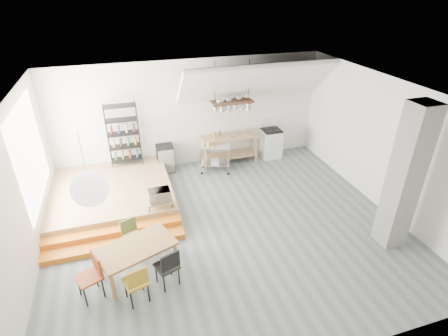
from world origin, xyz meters
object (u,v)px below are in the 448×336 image
object	(u,v)px
dining_table	(136,249)
stove	(270,143)
rolling_cart	(215,155)
mini_fridge	(165,158)

from	to	relation	value
dining_table	stove	bearing A→B (deg)	20.83
rolling_cart	mini_fridge	world-z (taller)	rolling_cart
dining_table	rolling_cart	distance (m)	4.39
rolling_cart	dining_table	bearing A→B (deg)	-106.67
rolling_cart	mini_fridge	size ratio (longest dim) A/B	1.18
dining_table	mini_fridge	bearing A→B (deg)	53.46
dining_table	mini_fridge	size ratio (longest dim) A/B	2.00
mini_fridge	rolling_cart	bearing A→B (deg)	-19.53
stove	dining_table	distance (m)	6.08
mini_fridge	stove	bearing A→B (deg)	-0.74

